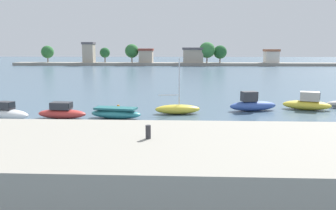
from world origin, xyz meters
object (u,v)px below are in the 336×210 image
Objects in this scene: mooring_bollard at (148,132)px; moored_boat_3 at (178,109)px; mooring_buoy_1 at (279,147)px; moored_boat_1 at (62,112)px; moored_boat_5 at (307,103)px; moored_boat_0 at (8,114)px; moored_boat_2 at (116,113)px; moored_boat_4 at (252,104)px; mooring_buoy_2 at (118,106)px.

moored_boat_3 is at bearing 87.90° from mooring_bollard.
mooring_bollard is 10.81m from mooring_buoy_1.
moored_boat_1 is 0.89× the size of moored_boat_5.
mooring_buoy_1 is at bearing -24.86° from moored_boat_1.
moored_boat_5 is (26.84, 6.28, 0.09)m from moored_boat_0.
moored_boat_5 reaches higher than moored_boat_0.
moored_boat_3 reaches higher than moored_boat_5.
moored_boat_4 is (12.41, 4.36, 0.18)m from moored_boat_2.
moored_boat_5 is at bearing 58.97° from mooring_bollard.
moored_boat_3 is at bearing -178.78° from moored_boat_4.
moored_boat_3 is 13.00× the size of mooring_buoy_1.
moored_boat_2 is 0.95× the size of moored_boat_4.
moored_boat_1 is 23.17m from moored_boat_5.
moored_boat_3 is (5.26, 2.36, -0.00)m from moored_boat_2.
moored_boat_0 is 4.40m from moored_boat_1.
moored_boat_2 is (-4.55, 16.95, -2.43)m from mooring_bollard.
mooring_buoy_2 is at bearing 55.39° from moored_boat_0.
moored_boat_4 is (7.86, 21.30, -2.25)m from mooring_bollard.
moored_boat_3 is 7.42m from moored_boat_4.
mooring_bollard is at bearing -65.34° from moored_boat_2.
moored_boat_4 is 17.19× the size of mooring_buoy_2.
moored_boat_5 reaches higher than mooring_buoy_1.
moored_boat_2 is 0.91× the size of moored_boat_3.
moored_boat_0 reaches higher than moored_boat_1.
mooring_buoy_1 is 19.41m from mooring_buoy_2.
mooring_buoy_1 reaches higher than mooring_buoy_2.
moored_boat_4 is 12.41× the size of mooring_buoy_1.
moored_boat_3 is at bearing 33.82° from moored_boat_2.
moored_boat_5 is (5.48, 0.87, -0.00)m from moored_boat_4.
mooring_buoy_2 is (-6.10, 3.35, -0.31)m from moored_boat_3.
moored_boat_3 is at bearing 29.05° from moored_boat_0.
moored_boat_4 is at bearing -5.87° from mooring_buoy_2.
mooring_buoy_1 is at bearing -107.83° from moored_boat_4.
moored_boat_0 is at bearing 130.34° from mooring_bollard.
moored_boat_5 is at bearing 6.60° from moored_boat_3.
mooring_bollard reaches higher than moored_boat_0.
moored_boat_0 is 0.81× the size of moored_boat_3.
moored_boat_5 is 16.97× the size of mooring_buoy_2.
mooring_bollard is 1.33× the size of mooring_buoy_1.
moored_boat_0 is at bearing 158.39° from mooring_buoy_1.
moored_boat_5 is (13.34, 22.17, -2.25)m from mooring_bollard.
moored_boat_1 is 10.88× the size of mooring_buoy_1.
moored_boat_3 reaches higher than mooring_bollard.
moored_boat_4 is at bearing -153.38° from moored_boat_5.
moored_boat_4 is at bearing 29.74° from moored_boat_0.
moored_boat_3 reaches higher than moored_boat_0.
mooring_bollard reaches higher than moored_boat_4.
mooring_bollard is at bearing -98.27° from moored_boat_3.
moored_boat_1 is at bearing -179.20° from moored_boat_4.
mooring_bollard reaches higher than moored_boat_5.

